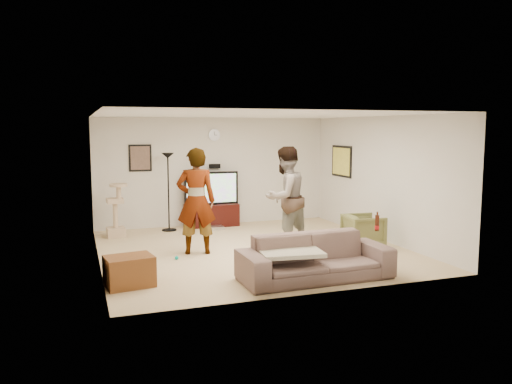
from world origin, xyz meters
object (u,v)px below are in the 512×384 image
object	(u,v)px
cat_tree	(115,210)
person_right	(285,197)
person_left	(196,201)
armchair	(363,231)
beer_bottle	(377,223)
tv_stand	(212,215)
tv	(211,188)
sofa	(315,257)
side_table	(129,271)
floor_lamp	(168,192)

from	to	relation	value
cat_tree	person_right	xyz separation A→B (m)	(2.97, -2.05, 0.40)
person_left	person_right	xyz separation A→B (m)	(1.69, -0.10, 0.00)
armchair	beer_bottle	bearing A→B (deg)	160.53
person_right	armchair	bearing A→B (deg)	139.91
cat_tree	person_left	bearing A→B (deg)	-56.80
cat_tree	armchair	xyz separation A→B (m)	(4.41, -2.48, -0.25)
tv_stand	beer_bottle	world-z (taller)	beer_bottle
tv	armchair	xyz separation A→B (m)	(2.22, -2.99, -0.58)
person_left	sofa	bearing A→B (deg)	133.55
sofa	cat_tree	bearing A→B (deg)	121.20
side_table	beer_bottle	bearing A→B (deg)	-8.75
tv_stand	armchair	bearing A→B (deg)	-53.35
tv_stand	sofa	bearing A→B (deg)	-84.96
beer_bottle	armchair	bearing A→B (deg)	65.12
tv_stand	side_table	world-z (taller)	tv_stand
cat_tree	tv_stand	bearing A→B (deg)	13.06
tv_stand	armchair	size ratio (longest dim) A/B	1.80
armchair	side_table	world-z (taller)	armchair
person_right	side_table	size ratio (longest dim) A/B	2.91
floor_lamp	side_table	bearing A→B (deg)	-107.82
floor_lamp	armchair	xyz separation A→B (m)	(3.24, -2.80, -0.55)
tv_stand	person_right	bearing A→B (deg)	-73.11
cat_tree	armchair	world-z (taller)	cat_tree
armchair	person_left	bearing A→B (deg)	85.85
floor_lamp	person_left	xyz separation A→B (m)	(0.11, -2.27, 0.10)
armchair	tv_stand	bearing A→B (deg)	42.06
person_left	tv_stand	bearing A→B (deg)	-98.08
tv_stand	floor_lamp	size ratio (longest dim) A/B	0.72
sofa	armchair	distance (m)	2.45
tv	cat_tree	bearing A→B (deg)	-166.94
cat_tree	side_table	world-z (taller)	cat_tree
tv_stand	cat_tree	world-z (taller)	cat_tree
beer_bottle	side_table	world-z (taller)	beer_bottle
tv	sofa	xyz separation A→B (m)	(0.41, -4.63, -0.55)
beer_bottle	side_table	xyz separation A→B (m)	(-3.72, 0.57, -0.57)
person_left	floor_lamp	bearing A→B (deg)	-75.02
sofa	side_table	distance (m)	2.73
tv	floor_lamp	distance (m)	1.04
tv	armchair	size ratio (longest dim) A/B	1.84
tv	beer_bottle	distance (m)	4.86
armchair	side_table	size ratio (longest dim) A/B	1.04
tv	person_right	size ratio (longest dim) A/B	0.66
tv	side_table	distance (m)	4.69
tv_stand	tv	size ratio (longest dim) A/B	0.98
tv_stand	beer_bottle	size ratio (longest dim) A/B	4.93
tv_stand	side_table	distance (m)	4.65
cat_tree	sofa	size ratio (longest dim) A/B	0.49
floor_lamp	tv_stand	bearing A→B (deg)	10.66
tv_stand	person_left	world-z (taller)	person_left
beer_bottle	cat_tree	bearing A→B (deg)	131.52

